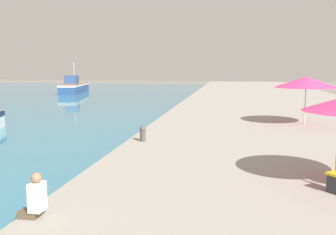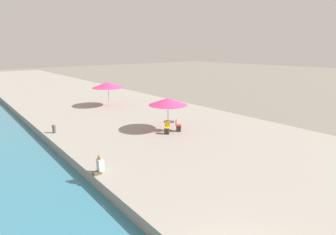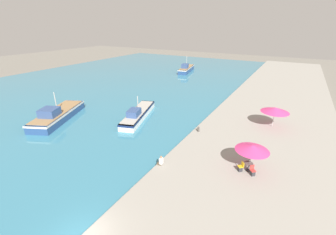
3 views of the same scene
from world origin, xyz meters
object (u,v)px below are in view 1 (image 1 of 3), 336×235
at_px(cafe_umbrella_white, 306,82).
at_px(person_at_quay, 35,198).
at_px(fishing_boat_far, 74,87).
at_px(mooring_bollard, 143,133).

xyz_separation_m(cafe_umbrella_white, person_at_quay, (-7.95, -14.29, -1.88)).
relative_size(fishing_boat_far, mooring_bollard, 15.92).
bearing_deg(cafe_umbrella_white, person_at_quay, -119.11).
distance_m(cafe_umbrella_white, person_at_quay, 16.46).
relative_size(fishing_boat_far, person_at_quay, 10.62).
relative_size(cafe_umbrella_white, person_at_quay, 3.46).
bearing_deg(fishing_boat_far, cafe_umbrella_white, -59.92).
height_order(fishing_boat_far, person_at_quay, fishing_boat_far).
relative_size(fishing_boat_far, cafe_umbrella_white, 3.07).
xyz_separation_m(fishing_boat_far, mooring_bollard, (18.38, -35.14, 0.06)).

